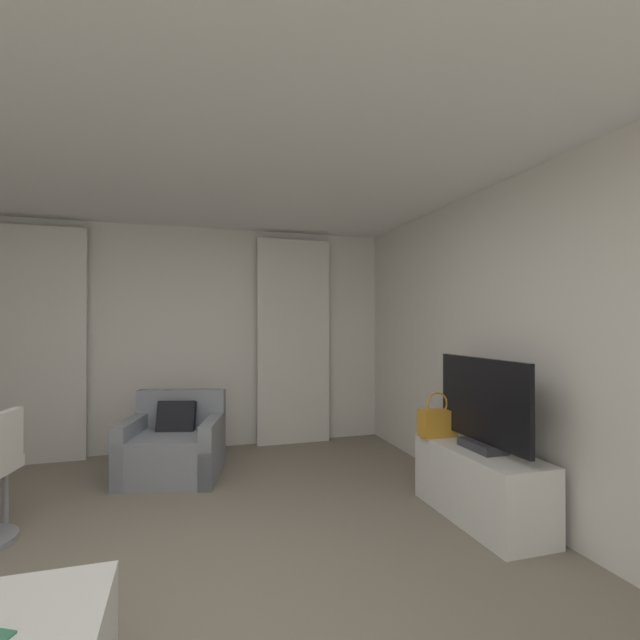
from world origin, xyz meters
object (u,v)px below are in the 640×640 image
(handbag_primary, at_px, (437,422))
(tv_flatscreen, at_px, (482,407))
(tv_console, at_px, (480,484))
(armchair, at_px, (174,448))

(handbag_primary, bearing_deg, tv_flatscreen, -76.25)
(tv_console, xyz_separation_m, handbag_primary, (-0.11, 0.41, 0.39))
(tv_console, height_order, handbag_primary, handbag_primary)
(handbag_primary, bearing_deg, armchair, 149.57)
(armchair, bearing_deg, tv_console, -36.66)
(armchair, height_order, handbag_primary, handbag_primary)
(armchair, relative_size, handbag_primary, 2.81)
(tv_console, bearing_deg, armchair, 143.34)
(tv_console, bearing_deg, handbag_primary, 104.84)
(tv_console, bearing_deg, tv_flatscreen, -90.00)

